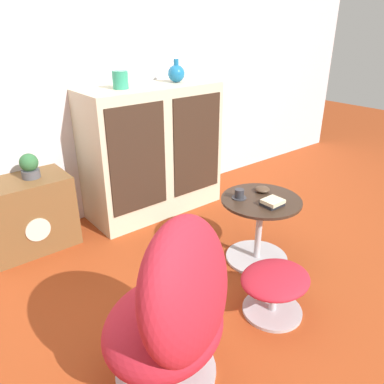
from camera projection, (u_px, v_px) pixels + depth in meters
name	position (u px, v px, depth m)	size (l,w,h in m)	color
ground_plane	(248.00, 303.00, 2.27)	(12.00, 12.00, 0.00)	#9E3D19
wall_back	(101.00, 57.00, 2.92)	(6.40, 0.06, 2.60)	silver
sideboard	(153.00, 151.00, 3.19)	(1.16, 0.49, 1.09)	beige
tv_console	(28.00, 214.00, 2.73)	(0.61, 0.39, 0.54)	brown
egg_chair	(175.00, 309.00, 1.63)	(0.81, 0.79, 0.88)	#B7B7BC
ottoman	(275.00, 284.00, 2.12)	(0.42, 0.36, 0.28)	#B7B7BC
coffee_table	(259.00, 226.00, 2.58)	(0.54, 0.54, 0.48)	#B7B7BC
vase_leftmost	(120.00, 80.00, 2.79)	(0.12, 0.12, 0.13)	#2D8E6B
vase_inner_left	(176.00, 73.00, 3.09)	(0.14, 0.14, 0.19)	#196699
potted_plant	(29.00, 166.00, 2.62)	(0.13, 0.13, 0.18)	#4C4C51
teacup	(239.00, 195.00, 2.49)	(0.10, 0.10, 0.06)	#2D2D33
book_stack	(272.00, 202.00, 2.40)	(0.13, 0.12, 0.04)	black
bowl	(262.00, 189.00, 2.59)	(0.10, 0.10, 0.04)	#4C3828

